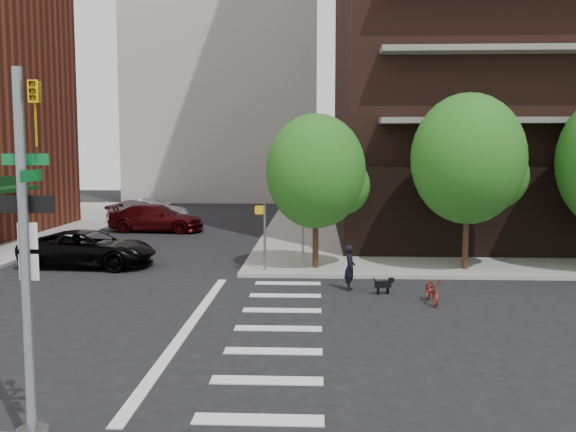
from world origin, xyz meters
name	(u,v)px	position (x,y,z in m)	size (l,w,h in m)	color
ground	(170,327)	(0.00, 0.00, 0.00)	(120.00, 120.00, 0.00)	black
crosswalk	(249,328)	(2.21, 0.00, 0.01)	(3.85, 13.00, 0.01)	silver
tree_a	(316,171)	(4.00, 8.50, 4.04)	(4.00, 4.00, 5.90)	#301E11
tree_b	(468,159)	(10.00, 8.50, 4.54)	(4.50, 4.50, 6.65)	#301E11
traffic_signal	(28,291)	(-0.47, -7.49, 2.70)	(0.90, 0.75, 6.00)	slate
pedestrian_signal	(273,227)	(2.32, 7.92, 1.85)	(2.18, 0.67, 2.60)	slate
parked_car_black	(89,249)	(-5.50, 9.00, 0.77)	(5.56, 2.56, 1.55)	black
parked_car_maroon	(156,218)	(-5.57, 20.64, 0.82)	(5.68, 2.31, 1.65)	#42090B
parked_car_silver	(148,211)	(-7.12, 24.59, 0.84)	(5.12, 1.79, 1.69)	gray
scooter	(432,291)	(7.75, 3.16, 0.41)	(0.54, 1.56, 0.82)	maroon
dog_walker	(350,268)	(5.21, 4.99, 0.80)	(0.38, 0.58, 1.60)	black
dog	(384,284)	(6.35, 4.41, 0.35)	(0.66, 0.32, 0.55)	black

